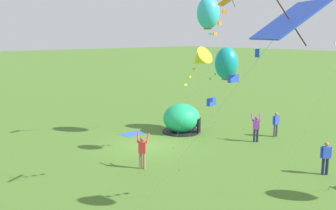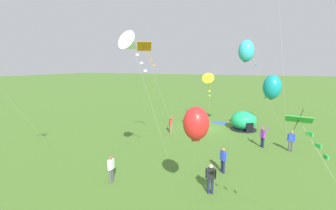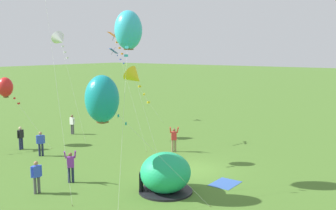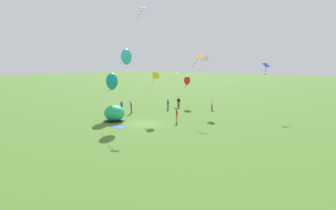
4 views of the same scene
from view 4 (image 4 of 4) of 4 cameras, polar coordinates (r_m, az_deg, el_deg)
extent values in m
plane|color=#477028|center=(33.26, -5.45, -4.04)|extent=(300.00, 300.00, 0.00)
ellipsoid|color=#1EAD6B|center=(35.11, -11.61, -1.73)|extent=(2.70, 2.60, 2.10)
cylinder|color=black|center=(35.31, -11.56, -3.32)|extent=(2.81, 2.81, 0.10)
cube|color=black|center=(36.42, -11.08, -2.12)|extent=(0.74, 0.54, 1.10)
cube|color=#3359A5|center=(31.93, -10.49, -4.70)|extent=(1.71, 1.31, 0.01)
cylinder|color=#1E2347|center=(40.00, -7.99, -1.19)|extent=(0.15, 0.15, 0.88)
cylinder|color=#1E2347|center=(40.19, -8.00, -1.14)|extent=(0.15, 0.15, 0.88)
cube|color=purple|center=(39.97, -8.02, -0.12)|extent=(0.44, 0.43, 0.60)
sphere|color=brown|center=(39.90, -8.03, 0.49)|extent=(0.22, 0.22, 0.22)
cylinder|color=purple|center=(39.63, -8.23, 0.47)|extent=(0.28, 0.37, 0.50)
cylinder|color=purple|center=(40.15, -8.27, 0.58)|extent=(0.35, 0.31, 0.50)
cylinder|color=#8C7251|center=(33.87, 1.94, -2.99)|extent=(0.15, 0.15, 0.88)
cylinder|color=#8C7251|center=(34.07, 1.91, -2.92)|extent=(0.15, 0.15, 0.88)
cube|color=red|center=(33.82, 1.93, -1.73)|extent=(0.43, 0.45, 0.60)
sphere|color=brown|center=(33.74, 1.94, -1.02)|extent=(0.22, 0.22, 0.22)
cylinder|color=red|center=(33.46, 1.72, -1.05)|extent=(0.32, 0.34, 0.50)
cylinder|color=red|center=(33.98, 1.65, -0.89)|extent=(0.37, 0.27, 0.50)
cylinder|color=#1E2347|center=(43.00, 0.02, -0.37)|extent=(0.15, 0.15, 0.88)
cylinder|color=#1E2347|center=(43.19, -0.04, -0.33)|extent=(0.15, 0.15, 0.88)
cube|color=blue|center=(42.97, -0.01, 0.62)|extent=(0.45, 0.43, 0.60)
sphere|color=#9E7051|center=(42.91, -0.01, 1.19)|extent=(0.22, 0.22, 0.22)
cylinder|color=blue|center=(42.73, 0.07, 0.57)|extent=(0.09, 0.09, 0.58)
cylinder|color=blue|center=(43.21, -0.09, 0.67)|extent=(0.09, 0.09, 0.58)
cylinder|color=#1E2347|center=(45.13, 2.43, 0.08)|extent=(0.15, 0.15, 0.88)
cylinder|color=#1E2347|center=(45.21, 2.20, 0.10)|extent=(0.15, 0.15, 0.88)
cube|color=black|center=(45.06, 2.32, 1.02)|extent=(0.41, 0.29, 0.60)
sphere|color=beige|center=(45.00, 2.32, 1.56)|extent=(0.22, 0.22, 0.22)
cylinder|color=black|center=(44.95, 2.60, 0.99)|extent=(0.09, 0.09, 0.58)
cylinder|color=black|center=(45.17, 2.03, 1.04)|extent=(0.09, 0.09, 0.58)
cylinder|color=#4C4C51|center=(43.30, 9.57, -0.43)|extent=(0.15, 0.15, 0.88)
cylinder|color=#4C4C51|center=(43.11, 9.47, -0.47)|extent=(0.15, 0.15, 0.88)
cube|color=white|center=(43.09, 9.55, 0.52)|extent=(0.27, 0.40, 0.60)
sphere|color=brown|center=(43.03, 9.56, 1.08)|extent=(0.22, 0.22, 0.22)
cylinder|color=white|center=(43.32, 9.67, 0.56)|extent=(0.09, 0.09, 0.58)
cylinder|color=white|center=(42.86, 9.42, 0.47)|extent=(0.09, 0.09, 0.58)
cylinder|color=#4C4C51|center=(41.75, -10.11, -0.80)|extent=(0.15, 0.15, 0.88)
cylinder|color=#4C4C51|center=(41.58, -9.97, -0.84)|extent=(0.15, 0.15, 0.88)
cube|color=blue|center=(41.55, -10.07, 0.18)|extent=(0.43, 0.33, 0.60)
sphere|color=#9E7051|center=(41.48, -10.09, 0.77)|extent=(0.22, 0.22, 0.22)
cylinder|color=blue|center=(41.76, -10.23, 0.22)|extent=(0.09, 0.09, 0.58)
cylinder|color=blue|center=(41.33, -9.90, 0.14)|extent=(0.09, 0.09, 0.58)
cylinder|color=silver|center=(40.17, -9.14, 9.50)|extent=(2.50, 5.55, 15.76)
cylinder|color=brown|center=(39.94, -12.94, -1.95)|extent=(0.03, 0.03, 0.06)
cube|color=purple|center=(42.12, -5.30, 20.35)|extent=(1.02, 0.99, 0.36)
cylinder|color=#332314|center=(42.12, -5.30, 20.36)|extent=(0.14, 0.27, 0.60)
cube|color=purple|center=(41.86, -5.81, 19.63)|extent=(0.21, 0.10, 0.12)
cube|color=purple|center=(41.64, -6.25, 19.02)|extent=(0.20, 0.17, 0.12)
cube|color=purple|center=(41.43, -6.69, 18.39)|extent=(0.19, 0.18, 0.12)
cylinder|color=silver|center=(50.26, -0.44, 3.70)|extent=(3.52, 2.68, 5.55)
cylinder|color=brown|center=(50.63, -2.93, 0.60)|extent=(0.03, 0.03, 0.06)
cube|color=green|center=(50.13, 2.10, 6.86)|extent=(0.76, 0.71, 0.30)
cylinder|color=#332314|center=(50.13, 2.10, 6.87)|extent=(0.23, 0.18, 0.57)
cube|color=green|center=(50.13, 1.59, 6.33)|extent=(0.19, 0.18, 0.12)
cube|color=green|center=(50.14, 1.17, 5.89)|extent=(0.18, 0.19, 0.12)
cube|color=green|center=(50.15, 0.74, 5.44)|extent=(0.12, 0.21, 0.12)
cylinder|color=silver|center=(36.74, 4.26, 3.92)|extent=(1.14, 4.15, 8.46)
cylinder|color=brown|center=(35.98, 1.66, -2.94)|extent=(0.03, 0.03, 0.06)
cube|color=orange|center=(38.08, 6.76, 10.43)|extent=(1.34, 1.28, 0.61)
cylinder|color=#332314|center=(38.08, 6.76, 10.45)|extent=(0.17, 0.54, 0.80)
cube|color=orange|center=(37.78, 6.29, 9.67)|extent=(0.21, 0.14, 0.12)
cube|color=orange|center=(37.53, 5.89, 9.01)|extent=(0.20, 0.06, 0.12)
cube|color=orange|center=(37.29, 5.48, 8.34)|extent=(0.20, 0.07, 0.12)
cylinder|color=silver|center=(35.29, -3.90, 1.41)|extent=(0.14, 2.04, 5.65)
cylinder|color=brown|center=(34.99, -4.84, -3.31)|extent=(0.03, 0.03, 0.06)
cone|color=yellow|center=(35.84, -2.97, 6.07)|extent=(1.17, 1.46, 1.42)
cube|color=yellow|center=(35.56, -3.34, 5.13)|extent=(0.21, 0.10, 0.12)
cube|color=yellow|center=(35.33, -3.65, 4.31)|extent=(0.21, 0.13, 0.12)
cube|color=yellow|center=(35.11, -3.96, 3.48)|extent=(0.21, 0.09, 0.12)
cylinder|color=silver|center=(41.55, 6.05, 4.31)|extent=(0.75, 3.61, 8.17)
cylinder|color=brown|center=(40.76, 4.22, -1.51)|extent=(0.03, 0.03, 0.06)
cone|color=white|center=(42.79, 7.81, 9.89)|extent=(1.37, 1.58, 1.44)
cube|color=white|center=(42.47, 7.43, 9.19)|extent=(0.21, 0.12, 0.12)
cube|color=white|center=(42.21, 7.11, 8.58)|extent=(0.21, 0.11, 0.12)
cube|color=white|center=(41.96, 6.78, 7.96)|extent=(0.20, 0.08, 0.12)
cylinder|color=silver|center=(39.30, 20.22, 2.84)|extent=(1.49, 5.34, 7.25)
cylinder|color=brown|center=(37.11, 19.85, -3.11)|extent=(0.03, 0.03, 0.06)
cube|color=blue|center=(41.87, 20.56, 8.15)|extent=(1.13, 1.18, 0.55)
cylinder|color=#332314|center=(41.87, 20.56, 8.16)|extent=(0.16, 0.51, 0.73)
cube|color=blue|center=(41.44, 20.52, 7.50)|extent=(0.20, 0.16, 0.12)
cube|color=blue|center=(41.08, 20.48, 6.94)|extent=(0.20, 0.06, 0.12)
cube|color=blue|center=(40.73, 20.45, 6.37)|extent=(0.21, 0.11, 0.12)
cylinder|color=silver|center=(35.64, -13.73, 0.73)|extent=(2.18, 4.84, 5.02)
cylinder|color=brown|center=(33.78, -15.53, -4.08)|extent=(0.03, 0.03, 0.06)
ellipsoid|color=teal|center=(37.76, -12.13, 5.08)|extent=(1.66, 1.66, 2.30)
cube|color=brown|center=(37.85, -12.08, 3.51)|extent=(0.42, 0.42, 0.30)
cube|color=teal|center=(37.39, -12.38, 4.36)|extent=(0.21, 0.12, 0.12)
cube|color=teal|center=(37.09, -12.60, 3.74)|extent=(0.20, 0.17, 0.12)
cube|color=teal|center=(36.78, -12.83, 3.11)|extent=(0.19, 0.17, 0.12)
cylinder|color=silver|center=(44.65, 3.47, 2.33)|extent=(1.17, 3.83, 4.53)
cylinder|color=brown|center=(43.08, 2.70, -0.92)|extent=(0.03, 0.03, 0.06)
ellipsoid|color=red|center=(46.35, 4.18, 5.39)|extent=(1.15, 1.15, 1.50)
cube|color=brown|center=(46.41, 4.17, 4.50)|extent=(0.29, 0.29, 0.21)
cube|color=red|center=(45.96, 4.03, 4.79)|extent=(0.21, 0.13, 0.12)
cube|color=red|center=(45.64, 3.90, 4.28)|extent=(0.21, 0.14, 0.12)
cube|color=red|center=(45.32, 3.77, 3.76)|extent=(0.20, 0.08, 0.12)
cylinder|color=silver|center=(36.86, -12.80, 3.69)|extent=(4.17, 2.95, 8.40)
cylinder|color=brown|center=(38.16, -16.29, -2.60)|extent=(0.03, 0.03, 0.06)
ellipsoid|color=#33B7D1|center=(36.18, -9.06, 10.36)|extent=(1.47, 1.47, 2.05)
cube|color=brown|center=(36.17, -9.02, 8.91)|extent=(0.37, 0.37, 0.26)
cube|color=#33B7D1|center=(36.25, -9.71, 9.57)|extent=(0.14, 0.21, 0.12)
cube|color=#33B7D1|center=(36.32, -10.26, 8.89)|extent=(0.12, 0.21, 0.12)
cube|color=#33B7D1|center=(36.40, -10.80, 8.21)|extent=(0.18, 0.19, 0.12)
camera|label=1|loc=(43.82, 27.87, 7.44)|focal=42.00mm
camera|label=2|loc=(55.55, 7.19, 8.57)|focal=24.00mm
camera|label=3|loc=(43.01, -38.75, 6.87)|focal=42.00mm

